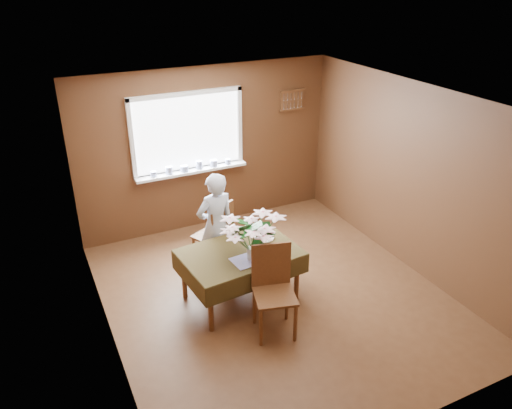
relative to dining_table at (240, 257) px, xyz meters
name	(u,v)px	position (x,y,z in m)	size (l,w,h in m)	color
floor	(275,296)	(0.40, -0.16, -0.59)	(4.50, 4.50, 0.00)	#56331D
ceiling	(279,101)	(0.40, -0.16, 1.91)	(4.50, 4.50, 0.00)	white
wall_back	(207,149)	(0.40, 2.09, 0.66)	(4.00, 4.00, 0.00)	brown
wall_front	(411,320)	(0.40, -2.41, 0.66)	(4.00, 4.00, 0.00)	brown
wall_left	(100,246)	(-1.60, -0.16, 0.66)	(4.50, 4.50, 0.00)	brown
wall_right	(411,178)	(2.40, -0.16, 0.66)	(4.50, 4.50, 0.00)	brown
window_assembly	(189,147)	(0.10, 2.03, 0.76)	(1.72, 0.20, 1.22)	white
spoon_rack	(292,100)	(1.85, 2.05, 1.26)	(0.44, 0.05, 0.33)	brown
dining_table	(240,257)	(0.00, 0.00, 0.00)	(1.47, 1.07, 0.68)	brown
chair_far	(217,233)	(0.01, 0.77, -0.05)	(0.57, 0.57, 0.99)	brown
chair_near	(273,286)	(0.10, -0.67, -0.03)	(0.55, 0.55, 1.04)	brown
seated_woman	(216,226)	(-0.06, 0.64, 0.14)	(0.53, 0.35, 1.46)	white
flower_bouquet	(252,234)	(0.06, -0.20, 0.41)	(0.59, 0.59, 0.51)	white
side_plate	(264,237)	(0.41, 0.17, 0.09)	(0.25, 0.25, 0.01)	white
table_knife	(262,256)	(0.19, -0.22, 0.09)	(0.02, 0.21, 0.00)	silver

